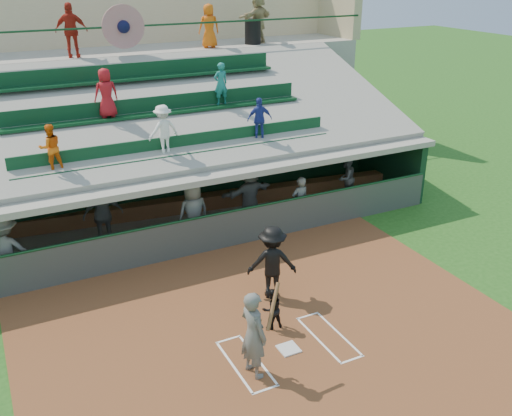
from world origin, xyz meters
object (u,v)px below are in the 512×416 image
catcher (272,309)px  trash_bin (253,32)px  batter_at_plate (254,334)px  home_plate (289,349)px

catcher → trash_bin: bearing=-113.2°
batter_at_plate → trash_bin: (6.45, 13.13, 4.11)m
trash_bin → catcher: bearing=-114.3°
catcher → batter_at_plate: bearing=50.1°
batter_at_plate → catcher: 1.68m
home_plate → trash_bin: size_ratio=0.44×
home_plate → catcher: bearing=86.4°
catcher → trash_bin: (5.39, 11.91, 4.57)m
batter_at_plate → catcher: (1.07, 1.22, -0.45)m
home_plate → batter_at_plate: bearing=-161.2°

